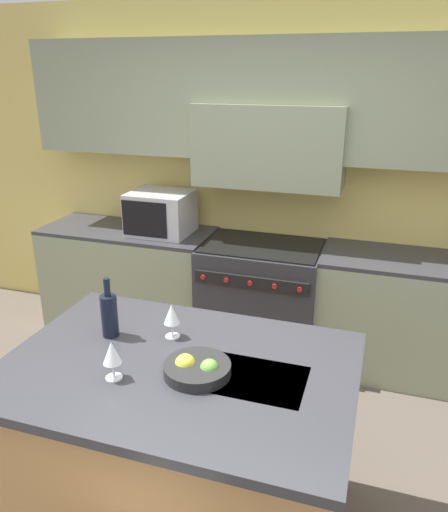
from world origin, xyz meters
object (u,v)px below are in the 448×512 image
Objects in this scene: wine_glass_far at (172,315)px; wine_glass_near at (112,354)px; range_stove at (261,298)px; wine_bottle at (109,314)px; microwave at (161,213)px; fruit_bowl at (197,369)px.

wine_glass_near is at bearing -103.57° from wine_glass_far.
range_stove is 1.78m from wine_bottle.
wine_bottle is at bearing -102.71° from range_stove.
range_stove is 1.07m from microwave.
wine_bottle reaches higher than wine_glass_near.
wine_bottle is 0.38m from wine_glass_near.
fruit_bowl reaches higher than range_stove.
microwave reaches higher than wine_glass_near.
wine_glass_far is at bearing 130.96° from fruit_bowl.
microwave reaches higher than wine_glass_far.
wine_bottle is 1.74× the size of wine_glass_near.
microwave reaches higher than fruit_bowl.
wine_glass_far is 0.60× the size of fruit_bowl.
microwave is at bearing 109.23° from wine_glass_near.
fruit_bowl is (1.02, -1.84, -0.12)m from microwave.
range_stove is at bearing 85.07° from wine_glass_near.
wine_glass_near and wine_glass_far have the same top height.
range_stove is 1.67m from wine_glass_far.
wine_glass_near is 0.60× the size of fruit_bowl.
wine_glass_near is (0.20, -0.32, 0.00)m from wine_bottle.
range_stove is at bearing -1.24° from microwave.
wine_glass_near is (0.69, -1.98, -0.03)m from microwave.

